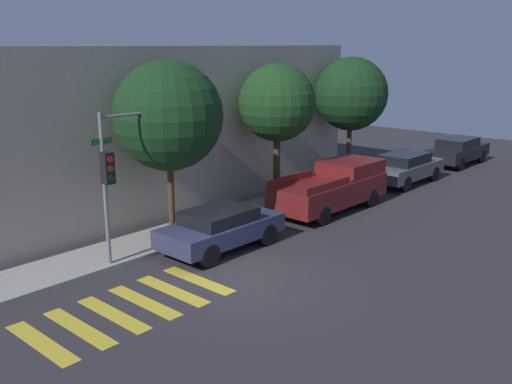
{
  "coord_description": "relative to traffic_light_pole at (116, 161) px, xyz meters",
  "views": [
    {
      "loc": [
        -10.82,
        -10.39,
        6.41
      ],
      "look_at": [
        2.97,
        2.1,
        1.6
      ],
      "focal_mm": 40.0,
      "sensor_mm": 36.0,
      "label": 1
    }
  ],
  "objects": [
    {
      "name": "tree_midblock",
      "position": [
        8.07,
        0.77,
        1.0
      ],
      "size": [
        3.06,
        3.06,
        5.74
      ],
      "color": "#42301E",
      "rests_on": "ground"
    },
    {
      "name": "sedan_far_end",
      "position": [
        21.12,
        -1.27,
        -2.38
      ],
      "size": [
        4.62,
        1.78,
        1.49
      ],
      "color": "black",
      "rests_on": "ground"
    },
    {
      "name": "crosswalk",
      "position": [
        -1.62,
        -2.57,
        -3.18
      ],
      "size": [
        5.13,
        2.6,
        0.0
      ],
      "color": "gold",
      "rests_on": "ground"
    },
    {
      "name": "ground_plane",
      "position": [
        1.61,
        -3.37,
        -3.19
      ],
      "size": [
        60.0,
        60.0,
        0.0
      ],
      "primitive_type": "plane",
      "color": "#2D2B30"
    },
    {
      "name": "tree_near_corner",
      "position": [
        2.58,
        0.77,
        0.99
      ],
      "size": [
        3.6,
        3.6,
        5.99
      ],
      "color": "#42301E",
      "rests_on": "ground"
    },
    {
      "name": "sedan_middle",
      "position": [
        15.12,
        -1.27,
        -2.4
      ],
      "size": [
        4.58,
        1.83,
        1.47
      ],
      "color": "#4C5156",
      "rests_on": "ground"
    },
    {
      "name": "traffic_light_pole",
      "position": [
        0.0,
        0.0,
        0.0
      ],
      "size": [
        2.1,
        0.56,
        4.6
      ],
      "color": "slate",
      "rests_on": "ground"
    },
    {
      "name": "sedan_near_corner",
      "position": [
        2.9,
        -1.27,
        -2.44
      ],
      "size": [
        4.22,
        1.88,
        1.37
      ],
      "color": "#2D3351",
      "rests_on": "ground"
    },
    {
      "name": "building_row",
      "position": [
        1.61,
        5.27,
        0.01
      ],
      "size": [
        26.0,
        6.0,
        6.39
      ],
      "primitive_type": "cube",
      "color": "#A89E8E",
      "rests_on": "ground"
    },
    {
      "name": "sidewalk",
      "position": [
        1.61,
        0.85,
        -3.12
      ],
      "size": [
        26.0,
        2.04,
        0.14
      ],
      "primitive_type": "cube",
      "color": "gray",
      "rests_on": "ground"
    },
    {
      "name": "tree_far_end",
      "position": [
        13.34,
        0.77,
        1.03
      ],
      "size": [
        3.37,
        3.37,
        5.91
      ],
      "color": "#4C3823",
      "rests_on": "ground"
    },
    {
      "name": "pickup_truck",
      "position": [
        9.16,
        -1.27,
        -2.24
      ],
      "size": [
        5.42,
        2.07,
        1.83
      ],
      "color": "maroon",
      "rests_on": "ground"
    }
  ]
}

